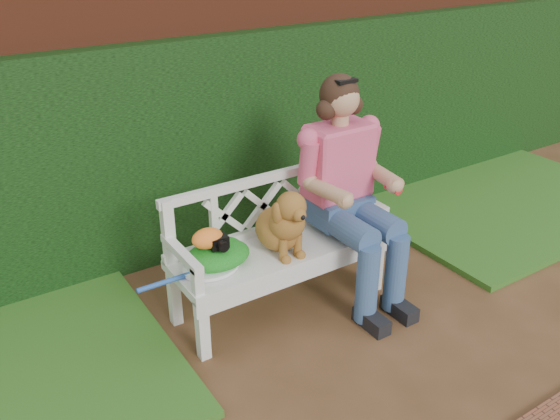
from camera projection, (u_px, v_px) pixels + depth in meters
ground at (366, 338)px, 3.87m from camera, size 60.00×60.00×0.00m
brick_wall at (222, 105)px, 4.81m from camera, size 10.00×0.30×2.20m
ivy_hedge at (236, 142)px, 4.75m from camera, size 10.00×0.18×1.70m
grass_right at (496, 200)px, 5.70m from camera, size 2.60×2.00×0.05m
garden_bench at (280, 276)px, 4.10m from camera, size 1.61×0.70×0.48m
seated_woman at (342, 185)px, 4.07m from camera, size 0.98×1.11×1.63m
dog at (281, 219)px, 3.83m from camera, size 0.42×0.50×0.47m
tennis_racket at (206, 269)px, 3.70m from camera, size 0.76×0.55×0.03m
green_bag at (218, 255)px, 3.74m from camera, size 0.49×0.41×0.14m
camera_item at (218, 242)px, 3.67m from camera, size 0.12×0.09×0.08m
baseball_glove at (207, 238)px, 3.66m from camera, size 0.21×0.16×0.13m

